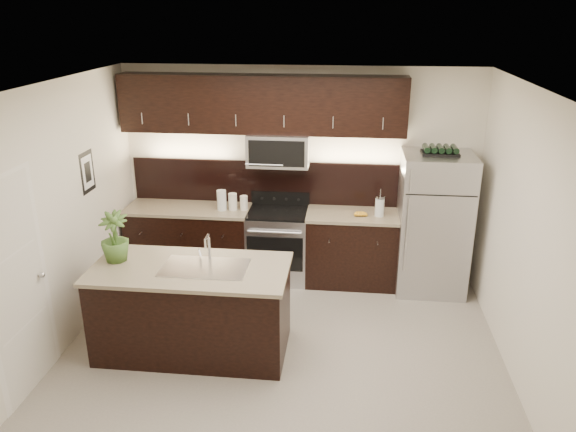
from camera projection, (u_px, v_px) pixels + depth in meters
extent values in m
plane|color=gray|center=(282.00, 351.00, 5.82)|extent=(4.50, 4.50, 0.00)
cube|color=silver|center=(300.00, 173.00, 7.21)|extent=(4.50, 0.02, 2.70)
cube|color=silver|center=(242.00, 350.00, 3.48)|extent=(4.50, 0.02, 2.70)
cube|color=silver|center=(57.00, 222.00, 5.58)|extent=(0.02, 4.00, 2.70)
cube|color=silver|center=(526.00, 241.00, 5.11)|extent=(0.02, 4.00, 2.70)
cube|color=white|center=(280.00, 87.00, 4.88)|extent=(4.50, 4.00, 0.02)
cube|color=silver|center=(20.00, 290.00, 4.95)|extent=(0.04, 0.80, 2.02)
sphere|color=silver|center=(42.00, 275.00, 5.25)|extent=(0.06, 0.06, 0.06)
cube|color=black|center=(88.00, 172.00, 6.17)|extent=(0.01, 0.32, 0.46)
cube|color=white|center=(88.00, 172.00, 6.17)|extent=(0.00, 0.24, 0.36)
cube|color=black|center=(190.00, 242.00, 7.38)|extent=(1.57, 0.62, 0.90)
cube|color=black|center=(352.00, 249.00, 7.16)|extent=(1.16, 0.62, 0.90)
cube|color=#B2B2B7|center=(278.00, 246.00, 7.26)|extent=(0.76, 0.62, 0.90)
cube|color=black|center=(278.00, 212.00, 7.10)|extent=(0.76, 0.60, 0.03)
cube|color=#BCB28D|center=(188.00, 209.00, 7.22)|extent=(1.59, 0.65, 0.04)
cube|color=#BCB28D|center=(354.00, 215.00, 7.00)|extent=(1.18, 0.65, 0.04)
cube|color=black|center=(265.00, 182.00, 7.29)|extent=(3.49, 0.02, 0.56)
cube|color=#B2B2B7|center=(279.00, 150.00, 6.93)|extent=(0.76, 0.40, 0.40)
cube|color=black|center=(262.00, 104.00, 6.79)|extent=(3.49, 0.33, 0.70)
cube|color=black|center=(193.00, 311.00, 5.72)|extent=(1.90, 0.90, 0.90)
cube|color=#BCB28D|center=(190.00, 269.00, 5.55)|extent=(1.96, 0.96, 0.04)
cube|color=silver|center=(205.00, 267.00, 5.53)|extent=(0.84, 0.50, 0.01)
cylinder|color=silver|center=(209.00, 248.00, 5.68)|extent=(0.03, 0.03, 0.24)
cylinder|color=silver|center=(207.00, 237.00, 5.57)|extent=(0.02, 0.14, 0.02)
cylinder|color=silver|center=(205.00, 245.00, 5.52)|extent=(0.02, 0.02, 0.10)
cube|color=#B2B2B7|center=(433.00, 224.00, 6.86)|extent=(0.84, 0.76, 1.74)
cube|color=black|center=(440.00, 153.00, 6.55)|extent=(0.43, 0.27, 0.03)
cylinder|color=black|center=(426.00, 148.00, 6.55)|extent=(0.07, 0.25, 0.07)
cylinder|color=black|center=(433.00, 149.00, 6.54)|extent=(0.07, 0.25, 0.07)
cylinder|color=black|center=(440.00, 149.00, 6.53)|extent=(0.07, 0.25, 0.07)
cylinder|color=black|center=(448.00, 149.00, 6.53)|extent=(0.07, 0.25, 0.07)
cylinder|color=black|center=(455.00, 149.00, 6.52)|extent=(0.07, 0.25, 0.07)
imported|color=#3F6327|center=(114.00, 237.00, 5.60)|extent=(0.32, 0.32, 0.52)
cylinder|color=silver|center=(222.00, 200.00, 7.07)|extent=(0.12, 0.12, 0.26)
cylinder|color=silver|center=(233.00, 202.00, 7.08)|extent=(0.11, 0.11, 0.21)
cylinder|color=silver|center=(244.00, 203.00, 7.09)|extent=(0.10, 0.10, 0.18)
cylinder|color=silver|center=(380.00, 207.00, 6.87)|extent=(0.11, 0.11, 0.22)
cylinder|color=silver|center=(380.00, 198.00, 6.83)|extent=(0.12, 0.12, 0.02)
cylinder|color=silver|center=(380.00, 193.00, 6.81)|extent=(0.01, 0.01, 0.09)
ellipsoid|color=#C88C1C|center=(357.00, 214.00, 6.90)|extent=(0.18, 0.15, 0.05)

